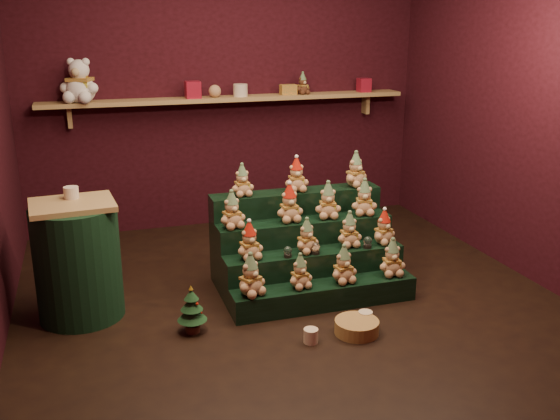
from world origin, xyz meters
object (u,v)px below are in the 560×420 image
object	(u,v)px
white_bear	(79,75)
mug_right	(365,318)
side_table	(78,261)
mug_left	(311,336)
snow_globe_a	(288,252)
brown_bear	(303,84)
snow_globe_b	(315,248)
snow_globe_c	(368,242)
mini_christmas_tree	(192,309)
wicker_basket	(357,327)
riser_tier_front	(324,295)

from	to	relation	value
white_bear	mug_right	bearing A→B (deg)	-31.45
side_table	mug_left	world-z (taller)	side_table
snow_globe_a	mug_left	xyz separation A→B (m)	(-0.05, -0.64, -0.35)
white_bear	brown_bear	distance (m)	2.14
snow_globe_b	mug_left	xyz separation A→B (m)	(-0.27, -0.64, -0.36)
snow_globe_a	snow_globe_c	xyz separation A→B (m)	(0.65, -0.00, 0.00)
mini_christmas_tree	brown_bear	world-z (taller)	brown_bear
brown_bear	snow_globe_a	bearing A→B (deg)	-129.93
mug_right	brown_bear	xyz separation A→B (m)	(0.38, 2.41, 1.38)
side_table	mini_christmas_tree	world-z (taller)	side_table
mug_right	wicker_basket	size ratio (longest dim) A/B	0.33
snow_globe_a	wicker_basket	world-z (taller)	snow_globe_a
side_table	brown_bear	bearing A→B (deg)	31.71
mug_right	snow_globe_b	bearing A→B (deg)	109.39
mini_christmas_tree	snow_globe_a	bearing A→B (deg)	18.50
wicker_basket	brown_bear	distance (m)	2.90
mug_left	brown_bear	world-z (taller)	brown_bear
side_table	mini_christmas_tree	distance (m)	0.90
snow_globe_c	wicker_basket	world-z (taller)	snow_globe_c
snow_globe_c	wicker_basket	bearing A→B (deg)	-120.01
snow_globe_a	mug_left	world-z (taller)	snow_globe_a
mug_left	side_table	bearing A→B (deg)	148.76
riser_tier_front	snow_globe_a	size ratio (longest dim) A/B	16.67
mini_christmas_tree	mug_right	size ratio (longest dim) A/B	3.46
mini_christmas_tree	wicker_basket	size ratio (longest dim) A/B	1.14
snow_globe_b	mug_right	distance (m)	0.65
mini_christmas_tree	wicker_basket	xyz separation A→B (m)	(1.06, -0.36, -0.12)
riser_tier_front	white_bear	xyz separation A→B (m)	(-1.58, 2.06, 1.48)
mini_christmas_tree	wicker_basket	distance (m)	1.12
snow_globe_a	brown_bear	world-z (taller)	brown_bear
snow_globe_a	mug_left	distance (m)	0.73
snow_globe_c	mini_christmas_tree	xyz separation A→B (m)	(-1.41, -0.26, -0.24)
snow_globe_b	mug_right	size ratio (longest dim) A/B	0.93
mug_left	mug_right	world-z (taller)	mug_right
brown_bear	riser_tier_front	bearing A→B (deg)	-122.44
side_table	mug_right	size ratio (longest dim) A/B	8.58
mini_christmas_tree	mug_right	distance (m)	1.20
wicker_basket	snow_globe_a	bearing A→B (deg)	115.44
snow_globe_a	white_bear	bearing A→B (deg)	125.47
side_table	white_bear	xyz separation A→B (m)	(0.13, 1.67, 1.15)
wicker_basket	snow_globe_c	bearing A→B (deg)	59.99
snow_globe_a	mini_christmas_tree	xyz separation A→B (m)	(-0.77, -0.26, -0.24)
mini_christmas_tree	white_bear	world-z (taller)	white_bear
snow_globe_c	wicker_basket	distance (m)	0.79
side_table	mug_left	bearing A→B (deg)	-35.98
riser_tier_front	snow_globe_c	size ratio (longest dim) A/B	15.30
wicker_basket	brown_bear	size ratio (longest dim) A/B	1.42
mug_right	side_table	bearing A→B (deg)	158.35
snow_globe_c	brown_bear	bearing A→B (deg)	85.96
snow_globe_a	mug_right	bearing A→B (deg)	-52.27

